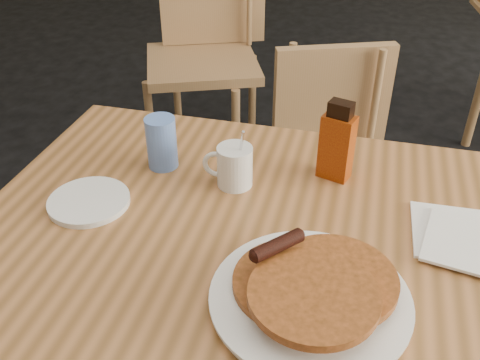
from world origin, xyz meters
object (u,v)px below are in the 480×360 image
object	(u,v)px
pancake_plate	(311,293)
coffee_mug	(234,165)
chair_wall_extra	(207,29)
main_table	(297,258)
syrup_bottle	(337,143)
chair_main_far	(326,157)
blue_tumbler	(162,143)

from	to	relation	value
pancake_plate	coffee_mug	xyz separation A→B (m)	(-0.19, 0.30, 0.02)
chair_wall_extra	coffee_mug	bearing A→B (deg)	-92.80
chair_wall_extra	coffee_mug	world-z (taller)	chair_wall_extra
main_table	pancake_plate	world-z (taller)	pancake_plate
chair_wall_extra	syrup_bottle	xyz separation A→B (m)	(0.61, -1.25, 0.21)
chair_main_far	blue_tumbler	bearing A→B (deg)	-142.11
chair_main_far	pancake_plate	size ratio (longest dim) A/B	2.58
main_table	chair_main_far	size ratio (longest dim) A/B	1.62
chair_wall_extra	pancake_plate	world-z (taller)	chair_wall_extra
chair_wall_extra	blue_tumbler	distance (m)	1.32
pancake_plate	blue_tumbler	distance (m)	0.50
pancake_plate	syrup_bottle	xyz separation A→B (m)	(0.01, 0.38, 0.06)
main_table	coffee_mug	bearing A→B (deg)	134.76
main_table	chair_main_far	world-z (taller)	chair_main_far
main_table	chair_main_far	xyz separation A→B (m)	(0.02, 0.73, -0.22)
chair_main_far	coffee_mug	distance (m)	0.67
blue_tumbler	pancake_plate	bearing A→B (deg)	-43.78
main_table	chair_wall_extra	world-z (taller)	chair_wall_extra
pancake_plate	coffee_mug	bearing A→B (deg)	122.05
coffee_mug	blue_tumbler	size ratio (longest dim) A/B	1.19
main_table	coffee_mug	xyz separation A→B (m)	(-0.16, 0.16, 0.09)
coffee_mug	syrup_bottle	world-z (taller)	syrup_bottle
chair_wall_extra	syrup_bottle	bearing A→B (deg)	-83.84
chair_wall_extra	coffee_mug	distance (m)	1.40
coffee_mug	chair_wall_extra	bearing A→B (deg)	105.85
coffee_mug	pancake_plate	bearing A→B (deg)	-59.18
pancake_plate	coffee_mug	distance (m)	0.36
main_table	syrup_bottle	bearing A→B (deg)	78.02
chair_main_far	syrup_bottle	bearing A→B (deg)	-105.99
chair_main_far	chair_wall_extra	size ratio (longest dim) A/B	0.79
main_table	coffee_mug	distance (m)	0.24
pancake_plate	chair_main_far	bearing A→B (deg)	90.96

